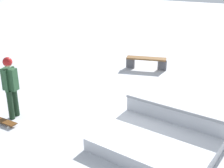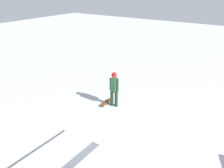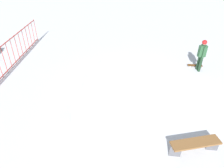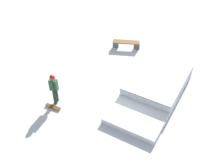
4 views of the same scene
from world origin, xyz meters
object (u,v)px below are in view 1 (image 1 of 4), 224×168
(skate_ramp, at_px, (191,104))
(skateboard, at_px, (4,121))
(park_bench, at_px, (146,61))
(skater, at_px, (10,83))

(skate_ramp, relative_size, skateboard, 6.94)
(skate_ramp, bearing_deg, park_bench, -132.84)
(skater, xyz_separation_m, park_bench, (-5.72, 1.32, -0.65))
(skate_ramp, height_order, skater, skater)
(skate_ramp, xyz_separation_m, park_bench, (-3.00, -2.80, 0.04))
(skater, height_order, park_bench, skater)
(skater, bearing_deg, skateboard, 87.59)
(skate_ramp, relative_size, park_bench, 3.39)
(skater, relative_size, park_bench, 1.05)
(skate_ramp, xyz_separation_m, skater, (2.72, -4.12, 0.69))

